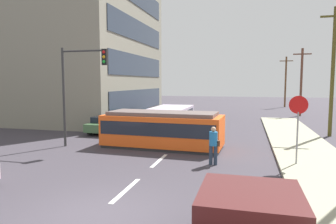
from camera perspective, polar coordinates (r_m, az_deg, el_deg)
name	(u,v)px	position (r m, az deg, el deg)	size (l,w,h in m)	color
ground_plane	(178,144)	(18.02, 1.91, -5.91)	(120.00, 120.00, 0.00)	#3D3840
sidewalk_curb_right	(321,170)	(14.02, 26.57, -9.56)	(3.20, 36.00, 0.14)	#9B997F
lane_stripe_1	(126,190)	(10.63, -7.82, -14.18)	(0.16, 2.40, 0.01)	silver
lane_stripe_2	(159,161)	(14.24, -1.63, -8.99)	(0.16, 2.40, 0.01)	silver
lane_stripe_3	(193,131)	(22.75, 4.60, -3.50)	(0.16, 2.40, 0.01)	silver
lane_stripe_4	(204,121)	(28.62, 6.67, -1.65)	(0.16, 2.40, 0.01)	silver
corner_building	(64,21)	(33.46, -18.74, 15.64)	(15.77, 15.80, 19.20)	gray
streetcar_tram	(163,129)	(16.94, -1.00, -3.14)	(6.63, 2.85, 1.98)	#F95A1C
city_bus	(169,118)	(21.95, 0.24, -1.13)	(2.55, 6.00, 1.77)	#BAA8BF
pedestrian_crossing	(213,143)	(13.48, 8.44, -5.79)	(0.47, 0.36, 1.67)	#293647
parked_sedan_mid	(110,124)	(22.42, -10.69, -2.11)	(2.16, 4.25, 1.19)	#41673F
parked_sedan_far	(148,115)	(27.87, -3.81, -0.54)	(2.03, 4.12, 1.19)	black
stop_sign	(298,115)	(13.96, 23.00, -0.59)	(0.76, 0.07, 2.88)	gray
traffic_light_mast	(80,78)	(17.40, -16.05, 6.02)	(2.74, 0.33, 5.45)	#333333
utility_pole_mid	(333,70)	(22.88, 28.28, 6.92)	(1.80, 0.24, 8.40)	#514A1F
utility_pole_far	(301,81)	(35.39, 23.50, 5.35)	(1.80, 0.24, 7.10)	brown
utility_pole_distant	(286,81)	(47.10, 20.99, 5.42)	(1.80, 0.24, 7.17)	brown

